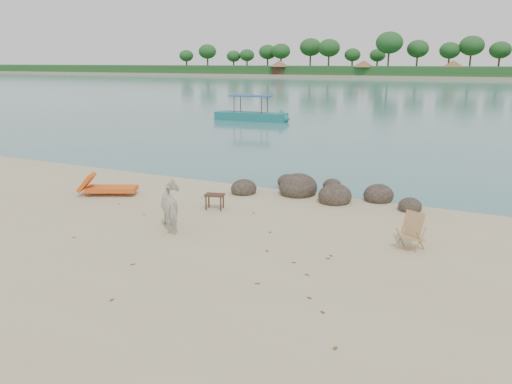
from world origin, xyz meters
TOP-DOWN VIEW (x-y plane):
  - water at (0.00, 90.00)m, footprint 400.00×400.00m
  - far_shore at (0.00, 170.00)m, footprint 420.00×90.00m
  - far_scenery at (0.03, 136.70)m, footprint 420.00×18.00m
  - boulders at (1.21, 5.73)m, footprint 6.18×2.73m
  - cow at (-1.18, 0.97)m, footprint 1.49×1.43m
  - side_table at (-1.10, 2.95)m, footprint 0.64×0.49m
  - lounge_chair at (-5.04, 2.87)m, footprint 2.16×1.55m
  - deck_chair at (4.76, 2.11)m, footprint 0.74×0.77m
  - boat_near at (-10.96, 24.96)m, footprint 6.40×1.82m
  - dead_leaves at (1.02, 0.11)m, footprint 8.66×6.99m

SIDE VIEW (x-z plane):
  - water at x=0.00m, z-range 0.00..0.00m
  - far_shore at x=0.00m, z-range -0.70..0.70m
  - dead_leaves at x=1.02m, z-range 0.01..0.01m
  - boulders at x=1.21m, z-range -0.29..0.65m
  - side_table at x=-1.10m, z-range 0.00..0.46m
  - lounge_chair at x=-5.04m, z-range 0.00..0.62m
  - deck_chair at x=4.76m, z-range 0.00..0.85m
  - cow at x=-1.18m, z-range 0.00..1.20m
  - boat_near at x=-10.96m, z-range 0.00..3.08m
  - far_scenery at x=0.03m, z-range -1.61..7.89m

